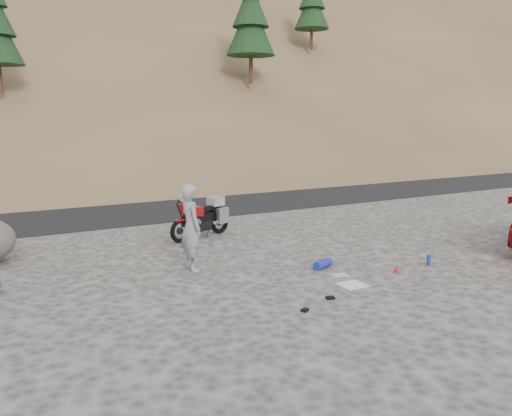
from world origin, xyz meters
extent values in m
plane|color=#44413E|center=(0.00, 0.00, 0.00)|extent=(140.00, 140.00, 0.00)
cube|color=black|center=(0.00, 9.00, 0.00)|extent=(120.00, 7.00, 0.05)
cube|color=brown|center=(2.00, 30.00, 8.00)|extent=(110.00, 51.90, 46.72)
cube|color=brown|center=(2.00, 30.00, 8.30)|extent=(110.00, 43.28, 36.46)
cube|color=brown|center=(2.00, 50.00, 14.00)|extent=(120.00, 40.00, 30.00)
cylinder|color=#382014|center=(-4.00, 14.00, 4.90)|extent=(0.17, 0.17, 1.40)
cylinder|color=#382014|center=(8.00, 15.00, 5.94)|extent=(0.22, 0.22, 1.82)
cone|color=black|center=(8.00, 15.00, 7.95)|extent=(2.60, 2.60, 2.92)
cone|color=black|center=(8.00, 15.00, 9.06)|extent=(1.95, 1.95, 2.28)
cylinder|color=#382014|center=(14.00, 18.00, 8.32)|extent=(0.18, 0.18, 1.54)
cone|color=black|center=(14.00, 18.00, 10.02)|extent=(2.20, 2.20, 2.48)
torus|color=black|center=(-0.67, 2.94, 0.31)|extent=(0.62, 0.33, 0.62)
cylinder|color=black|center=(-0.67, 2.94, 0.31)|extent=(0.20, 0.12, 0.19)
torus|color=black|center=(0.70, 3.46, 0.31)|extent=(0.67, 0.36, 0.66)
cylinder|color=black|center=(0.70, 3.46, 0.31)|extent=(0.22, 0.15, 0.21)
cylinder|color=black|center=(-0.60, 2.96, 0.66)|extent=(0.35, 0.18, 0.77)
cylinder|color=black|center=(-0.48, 3.01, 1.02)|extent=(0.25, 0.56, 0.04)
cube|color=black|center=(-0.01, 3.19, 0.52)|extent=(1.14, 0.62, 0.28)
cube|color=black|center=(0.08, 3.23, 0.33)|extent=(0.50, 0.42, 0.26)
cube|color=#96080B|center=(-0.21, 3.11, 0.76)|extent=(0.56, 0.44, 0.29)
cube|color=#96080B|center=(-0.45, 3.02, 0.87)|extent=(0.38, 0.40, 0.33)
cube|color=silver|center=(-0.51, 3.00, 1.12)|extent=(0.21, 0.30, 0.24)
cube|color=black|center=(0.21, 3.28, 0.78)|extent=(0.56, 0.38, 0.11)
cube|color=black|center=(0.55, 3.41, 0.74)|extent=(0.37, 0.28, 0.09)
cube|color=silver|center=(0.67, 3.19, 0.55)|extent=(0.39, 0.24, 0.43)
cube|color=silver|center=(0.49, 3.65, 0.55)|extent=(0.39, 0.24, 0.43)
cube|color=gray|center=(0.56, 3.41, 0.93)|extent=(0.49, 0.44, 0.25)
cube|color=#96080B|center=(-0.67, 2.94, 0.60)|extent=(0.31, 0.21, 0.04)
cylinder|color=black|center=(0.18, 3.08, 0.17)|extent=(0.09, 0.19, 0.34)
cylinder|color=silver|center=(0.57, 3.27, 0.38)|extent=(0.43, 0.23, 0.12)
imported|color=gray|center=(-1.30, 0.58, 0.00)|extent=(0.44, 0.67, 1.83)
cube|color=white|center=(1.01, -1.86, 0.01)|extent=(0.50, 0.44, 0.02)
cylinder|color=navy|center=(1.18, -0.68, 0.10)|extent=(0.52, 0.34, 0.19)
cylinder|color=navy|center=(3.34, -1.62, 0.11)|extent=(0.10, 0.10, 0.23)
cone|color=red|center=(2.34, -1.67, 0.08)|extent=(0.14, 0.14, 0.16)
cube|color=black|center=(0.18, -2.25, 0.02)|extent=(0.16, 0.12, 0.04)
cube|color=black|center=(-0.55, -2.51, 0.02)|extent=(0.16, 0.14, 0.04)
cube|color=#92B8E2|center=(1.19, -1.25, 0.01)|extent=(0.38, 0.31, 0.01)
camera|label=1|loc=(-5.07, -8.95, 3.11)|focal=35.00mm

